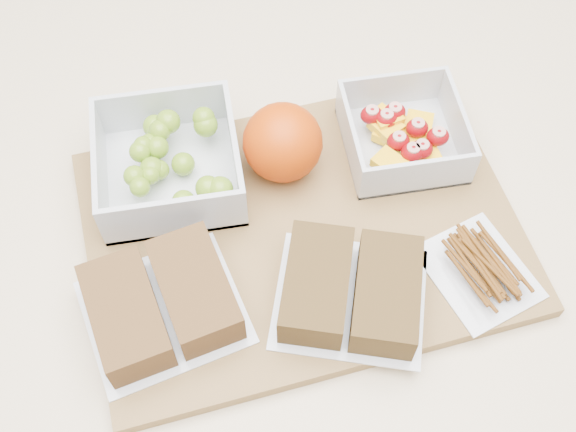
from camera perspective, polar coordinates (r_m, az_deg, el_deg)
name	(u,v)px	position (r m, az deg, el deg)	size (l,w,h in m)	color
counter	(292,366)	(1.15, 0.28, -11.77)	(1.20, 0.90, 0.90)	beige
cutting_board	(302,232)	(0.72, 1.13, -1.23)	(0.42, 0.30, 0.02)	olive
grape_container	(171,161)	(0.74, -9.22, 4.32)	(0.14, 0.14, 0.06)	silver
fruit_container	(403,135)	(0.76, 9.06, 6.31)	(0.12, 0.12, 0.05)	silver
orange	(283,143)	(0.72, -0.42, 5.83)	(0.08, 0.08, 0.08)	#CA3E04
sandwich_bag_left	(161,303)	(0.66, -10.00, -6.79)	(0.17, 0.15, 0.04)	silver
sandwich_bag_center	(351,290)	(0.66, 5.03, -5.83)	(0.17, 0.16, 0.04)	silver
pretzel_bag	(481,267)	(0.70, 14.99, -3.93)	(0.12, 0.13, 0.02)	silver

